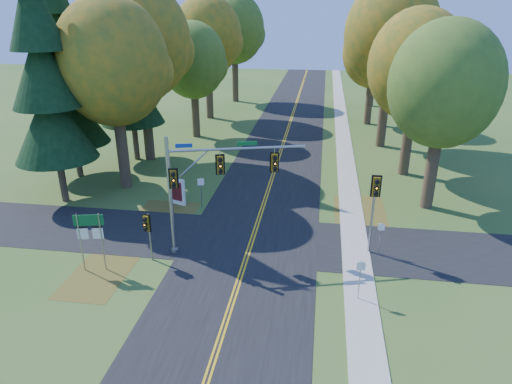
# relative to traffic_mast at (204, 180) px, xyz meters

# --- Properties ---
(ground) EXTENTS (160.00, 160.00, 0.00)m
(ground) POSITION_rel_traffic_mast_xyz_m (2.37, -0.26, -4.48)
(ground) COLOR #30541D
(ground) RESTS_ON ground
(road_main) EXTENTS (8.00, 160.00, 0.02)m
(road_main) POSITION_rel_traffic_mast_xyz_m (2.37, -0.26, -4.47)
(road_main) COLOR black
(road_main) RESTS_ON ground
(road_cross) EXTENTS (60.00, 6.00, 0.02)m
(road_cross) POSITION_rel_traffic_mast_xyz_m (2.37, 1.74, -4.47)
(road_cross) COLOR black
(road_cross) RESTS_ON ground
(centerline_left) EXTENTS (0.10, 160.00, 0.01)m
(centerline_left) POSITION_rel_traffic_mast_xyz_m (2.27, -0.26, -4.45)
(centerline_left) COLOR gold
(centerline_left) RESTS_ON road_main
(centerline_right) EXTENTS (0.10, 160.00, 0.01)m
(centerline_right) POSITION_rel_traffic_mast_xyz_m (2.47, -0.26, -4.45)
(centerline_right) COLOR gold
(centerline_right) RESTS_ON road_main
(sidewalk_east) EXTENTS (1.60, 160.00, 0.06)m
(sidewalk_east) POSITION_rel_traffic_mast_xyz_m (8.57, -0.26, -4.45)
(sidewalk_east) COLOR #9E998E
(sidewalk_east) RESTS_ON ground
(leaf_patch_w_near) EXTENTS (4.00, 6.00, 0.00)m
(leaf_patch_w_near) POSITION_rel_traffic_mast_xyz_m (-4.13, 3.74, -4.47)
(leaf_patch_w_near) COLOR brown
(leaf_patch_w_near) RESTS_ON ground
(leaf_patch_e) EXTENTS (3.50, 8.00, 0.00)m
(leaf_patch_e) POSITION_rel_traffic_mast_xyz_m (9.17, 5.74, -4.47)
(leaf_patch_e) COLOR brown
(leaf_patch_e) RESTS_ON ground
(leaf_patch_w_far) EXTENTS (3.00, 5.00, 0.00)m
(leaf_patch_w_far) POSITION_rel_traffic_mast_xyz_m (-5.13, -3.26, -4.47)
(leaf_patch_w_far) COLOR brown
(leaf_patch_w_far) RESTS_ON ground
(tree_w_a) EXTENTS (8.00, 8.00, 14.15)m
(tree_w_a) POSITION_rel_traffic_mast_xyz_m (-8.76, 9.12, 5.01)
(tree_w_a) COLOR #38281C
(tree_w_a) RESTS_ON ground
(tree_e_a) EXTENTS (7.20, 7.20, 12.73)m
(tree_e_a) POSITION_rel_traffic_mast_xyz_m (13.93, 8.51, 4.05)
(tree_e_a) COLOR #38281C
(tree_e_a) RESTS_ON ground
(tree_w_b) EXTENTS (8.60, 8.60, 15.38)m
(tree_w_b) POSITION_rel_traffic_mast_xyz_m (-9.35, 16.03, 5.89)
(tree_w_b) COLOR #38281C
(tree_w_b) RESTS_ON ground
(tree_e_b) EXTENTS (7.60, 7.60, 13.33)m
(tree_e_b) POSITION_rel_traffic_mast_xyz_m (13.34, 15.32, 4.42)
(tree_e_b) COLOR #38281C
(tree_e_b) RESTS_ON ground
(tree_w_c) EXTENTS (6.80, 6.80, 11.91)m
(tree_w_c) POSITION_rel_traffic_mast_xyz_m (-7.17, 24.21, 3.46)
(tree_w_c) COLOR #38281C
(tree_w_c) RESTS_ON ground
(tree_e_c) EXTENTS (8.80, 8.80, 15.79)m
(tree_e_c) POSITION_rel_traffic_mast_xyz_m (12.25, 23.43, 6.18)
(tree_e_c) COLOR #38281C
(tree_e_c) RESTS_ON ground
(tree_w_d) EXTENTS (8.20, 8.20, 14.56)m
(tree_w_d) POSITION_rel_traffic_mast_xyz_m (-7.76, 32.92, 5.30)
(tree_w_d) COLOR #38281C
(tree_w_d) RESTS_ON ground
(tree_e_d) EXTENTS (7.00, 7.00, 12.32)m
(tree_e_d) POSITION_rel_traffic_mast_xyz_m (11.63, 32.61, 3.76)
(tree_e_d) COLOR #38281C
(tree_e_d) RESTS_ON ground
(tree_w_e) EXTENTS (8.40, 8.40, 14.97)m
(tree_w_e) POSITION_rel_traffic_mast_xyz_m (-6.56, 43.82, 5.59)
(tree_w_e) COLOR #38281C
(tree_w_e) RESTS_ON ground
(tree_e_e) EXTENTS (7.80, 7.80, 13.74)m
(tree_e_e) POSITION_rel_traffic_mast_xyz_m (12.84, 43.32, 4.71)
(tree_e_e) COLOR #38281C
(tree_e_e) RESTS_ON ground
(pine_a) EXTENTS (5.60, 5.60, 19.48)m
(pine_a) POSITION_rel_traffic_mast_xyz_m (-12.13, 5.74, 4.70)
(pine_a) COLOR #38281C
(pine_a) RESTS_ON ground
(pine_b) EXTENTS (5.60, 5.60, 17.31)m
(pine_b) POSITION_rel_traffic_mast_xyz_m (-13.63, 10.74, 3.68)
(pine_b) COLOR #38281C
(pine_b) RESTS_ON ground
(pine_c) EXTENTS (5.60, 5.60, 20.56)m
(pine_c) POSITION_rel_traffic_mast_xyz_m (-10.63, 15.74, 5.21)
(pine_c) COLOR #38281C
(pine_c) RESTS_ON ground
(traffic_mast) EXTENTS (7.42, 2.51, 6.97)m
(traffic_mast) POSITION_rel_traffic_mast_xyz_m (0.00, 0.00, 0.00)
(traffic_mast) COLOR gray
(traffic_mast) RESTS_ON ground
(east_signal_pole) EXTENTS (0.56, 0.65, 4.86)m
(east_signal_pole) POSITION_rel_traffic_mast_xyz_m (9.31, 1.11, -0.79)
(east_signal_pole) COLOR #93959B
(east_signal_pole) RESTS_ON ground
(ped_signal_pole) EXTENTS (0.46, 0.53, 2.93)m
(ped_signal_pole) POSITION_rel_traffic_mast_xyz_m (-2.89, -1.55, -2.30)
(ped_signal_pole) COLOR gray
(ped_signal_pole) RESTS_ON ground
(route_sign_cluster) EXTENTS (1.55, 0.37, 3.37)m
(route_sign_cluster) POSITION_rel_traffic_mast_xyz_m (-5.56, -2.81, -2.11)
(route_sign_cluster) COLOR gray
(route_sign_cluster) RESTS_ON ground
(info_kiosk) EXTENTS (1.39, 0.70, 1.96)m
(info_kiosk) POSITION_rel_traffic_mast_xyz_m (-3.83, 6.34, -3.50)
(info_kiosk) COLOR white
(info_kiosk) RESTS_ON ground
(reg_sign_e_north) EXTENTS (0.38, 0.08, 1.97)m
(reg_sign_e_north) POSITION_rel_traffic_mast_xyz_m (9.87, 1.23, -3.13)
(reg_sign_e_north) COLOR gray
(reg_sign_e_north) RESTS_ON ground
(reg_sign_e_south) EXTENTS (0.42, 0.08, 2.18)m
(reg_sign_e_south) POSITION_rel_traffic_mast_xyz_m (8.42, -3.49, -2.99)
(reg_sign_e_south) COLOR gray
(reg_sign_e_south) RESTS_ON ground
(reg_sign_w) EXTENTS (0.43, 0.19, 2.38)m
(reg_sign_w) POSITION_rel_traffic_mast_xyz_m (-1.83, 5.73, -2.85)
(reg_sign_w) COLOR gray
(reg_sign_w) RESTS_ON ground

